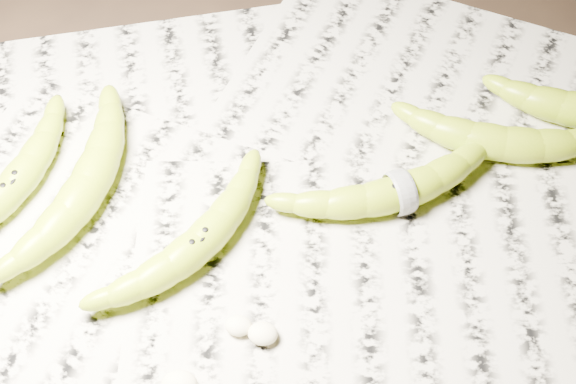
# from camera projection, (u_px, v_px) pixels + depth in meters

# --- Properties ---
(ground) EXTENTS (3.00, 3.00, 0.00)m
(ground) POSITION_uv_depth(u_px,v_px,m) (282.00, 246.00, 0.79)
(ground) COLOR black
(ground) RESTS_ON ground
(newspaper_patch) EXTENTS (0.90, 0.70, 0.01)m
(newspaper_patch) POSITION_uv_depth(u_px,v_px,m) (296.00, 225.00, 0.80)
(newspaper_patch) COLOR #BEB7A3
(newspaper_patch) RESTS_ON ground
(banana_left_a) EXTENTS (0.13, 0.21, 0.04)m
(banana_left_a) POSITION_uv_depth(u_px,v_px,m) (11.00, 186.00, 0.80)
(banana_left_a) COLOR #A2B316
(banana_left_a) RESTS_ON newspaper_patch
(banana_left_b) EXTENTS (0.11, 0.22, 0.04)m
(banana_left_b) POSITION_uv_depth(u_px,v_px,m) (87.00, 184.00, 0.80)
(banana_left_b) COLOR #A2B316
(banana_left_b) RESTS_ON newspaper_patch
(banana_center) EXTENTS (0.16, 0.20, 0.04)m
(banana_center) POSITION_uv_depth(u_px,v_px,m) (198.00, 242.00, 0.76)
(banana_center) COLOR #A2B316
(banana_center) RESTS_ON newspaper_patch
(banana_taped) EXTENTS (0.23, 0.16, 0.04)m
(banana_taped) POSITION_uv_depth(u_px,v_px,m) (400.00, 190.00, 0.80)
(banana_taped) COLOR #A2B316
(banana_taped) RESTS_ON newspaper_patch
(banana_upper_a) EXTENTS (0.20, 0.07, 0.04)m
(banana_upper_a) POSITION_uv_depth(u_px,v_px,m) (504.00, 141.00, 0.83)
(banana_upper_a) COLOR #A2B316
(banana_upper_a) RESTS_ON newspaper_patch
(measuring_tape) EXTENTS (0.03, 0.04, 0.05)m
(measuring_tape) POSITION_uv_depth(u_px,v_px,m) (400.00, 190.00, 0.80)
(measuring_tape) COLOR white
(measuring_tape) RESTS_ON newspaper_patch
(flesh_chunk_a) EXTENTS (0.03, 0.03, 0.02)m
(flesh_chunk_a) POSITION_uv_depth(u_px,v_px,m) (179.00, 383.00, 0.69)
(flesh_chunk_a) COLOR #F2ECBB
(flesh_chunk_a) RESTS_ON newspaper_patch
(flesh_chunk_b) EXTENTS (0.03, 0.02, 0.02)m
(flesh_chunk_b) POSITION_uv_depth(u_px,v_px,m) (263.00, 332.00, 0.72)
(flesh_chunk_b) COLOR #F2ECBB
(flesh_chunk_b) RESTS_ON newspaper_patch
(flesh_chunk_c) EXTENTS (0.02, 0.02, 0.01)m
(flesh_chunk_c) POSITION_uv_depth(u_px,v_px,m) (238.00, 324.00, 0.73)
(flesh_chunk_c) COLOR #F2ECBB
(flesh_chunk_c) RESTS_ON newspaper_patch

